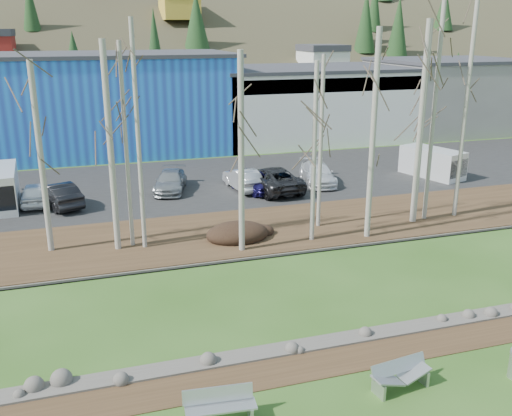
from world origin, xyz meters
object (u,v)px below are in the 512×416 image
object	(u,v)px
bench_damaged	(400,375)
car_2	(170,181)
car_4	(243,179)
car_1	(58,195)
car_3	(253,180)
car_5	(272,179)
car_0	(35,194)
van_white	(434,163)
car_6	(318,174)
bench_intact	(220,406)

from	to	relation	value
bench_damaged	car_2	distance (m)	23.34
car_2	car_4	size ratio (longest dim) A/B	1.06
car_1	car_4	size ratio (longest dim) A/B	1.04
car_3	car_5	distance (m)	1.26
car_0	van_white	xyz separation A→B (m)	(26.75, -1.45, 0.33)
car_5	car_6	size ratio (longest dim) A/B	1.20
bench_damaged	car_4	size ratio (longest dim) A/B	0.47
van_white	car_4	bearing A→B (deg)	159.17
car_2	car_1	bearing A→B (deg)	-152.06
car_4	car_6	size ratio (longest dim) A/B	0.90
bench_damaged	car_6	bearing A→B (deg)	65.07
car_0	car_3	xyz separation A→B (m)	(13.33, -1.14, 0.06)
car_1	van_white	distance (m)	25.41
bench_damaged	car_4	xyz separation A→B (m)	(1.62, 22.13, 0.41)
bench_damaged	car_3	world-z (taller)	car_3
bench_damaged	car_1	size ratio (longest dim) A/B	0.45
car_2	car_5	distance (m)	6.60
bench_intact	bench_damaged	xyz separation A→B (m)	(5.48, -0.13, -0.06)
car_1	bench_intact	bearing A→B (deg)	80.71
car_3	car_0	bearing A→B (deg)	159.08
bench_damaged	car_1	xyz separation A→B (m)	(-9.90, 21.75, 0.44)
car_6	van_white	bearing A→B (deg)	5.33
car_1	van_white	size ratio (longest dim) A/B	0.90
car_1	car_6	xyz separation A→B (m)	(16.76, 0.26, -0.04)
bench_damaged	van_white	xyz separation A→B (m)	(15.50, 21.20, 0.70)
car_1	car_3	distance (m)	11.98
car_2	bench_intact	bearing A→B (deg)	-79.59
bench_intact	car_3	world-z (taller)	car_3
bench_damaged	car_0	bearing A→B (deg)	108.78
car_4	bench_damaged	bearing A→B (deg)	80.42
car_0	car_4	size ratio (longest dim) A/B	0.92
car_5	van_white	bearing A→B (deg)	174.98
car_2	car_6	bearing A→B (deg)	9.99
car_3	car_6	distance (m)	4.81
van_white	car_3	bearing A→B (deg)	161.63
car_6	bench_intact	bearing A→B (deg)	-108.70
car_1	van_white	xyz separation A→B (m)	(25.40, -0.55, 0.27)
car_4	car_5	size ratio (longest dim) A/B	0.75
bench_damaged	car_3	xyz separation A→B (m)	(2.08, 21.52, 0.44)
bench_damaged	car_5	xyz separation A→B (m)	(3.31, 21.28, 0.50)
car_0	car_5	xyz separation A→B (m)	(14.56, -1.38, 0.12)
car_0	car_2	size ratio (longest dim) A/B	0.87
car_2	car_4	distance (m)	4.74
bench_intact	car_4	world-z (taller)	car_4
car_0	car_1	world-z (taller)	car_1
bench_damaged	van_white	size ratio (longest dim) A/B	0.40
car_4	car_6	xyz separation A→B (m)	(5.25, -0.11, -0.01)
car_2	van_white	xyz separation A→B (m)	(18.52, -1.94, 0.34)
car_5	van_white	distance (m)	12.19
bench_damaged	car_0	size ratio (longest dim) A/B	0.51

